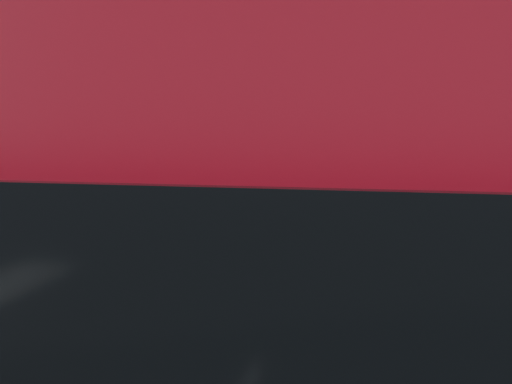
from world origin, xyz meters
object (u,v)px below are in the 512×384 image
(street_lamp, at_px, (140,138))
(car_a, at_px, (340,200))
(red_bus, at_px, (346,239))
(grey_bus, at_px, (297,153))
(car_c, at_px, (333,182))
(car_b, at_px, (329,195))

(street_lamp, bearing_deg, car_a, -0.60)
(red_bus, bearing_deg, grey_bus, 95.68)
(street_lamp, bearing_deg, car_c, 32.46)
(street_lamp, xyz_separation_m, car_b, (11.53, 1.40, -3.54))
(car_a, bearing_deg, car_c, 95.02)
(car_b, distance_m, car_c, 6.46)
(grey_bus, bearing_deg, car_a, -87.39)
(grey_bus, xyz_separation_m, car_a, (3.00, -28.57, -1.34))
(car_c, bearing_deg, street_lamp, -147.80)
(red_bus, bearing_deg, car_a, 88.72)
(grey_bus, height_order, car_a, grey_bus)
(street_lamp, distance_m, red_bus, 20.01)
(street_lamp, relative_size, car_c, 1.37)
(street_lamp, xyz_separation_m, car_a, (12.10, -0.13, -3.55))
(street_lamp, distance_m, car_a, 12.61)
(grey_bus, relative_size, car_c, 2.25)
(car_c, bearing_deg, grey_bus, 98.49)
(grey_bus, bearing_deg, car_b, -88.25)
(grey_bus, xyz_separation_m, car_b, (2.43, -27.04, -1.33))
(red_bus, xyz_separation_m, car_c, (1.67, 24.72, -1.97))
(grey_bus, relative_size, car_a, 3.10)
(red_bus, relative_size, car_c, 2.39)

